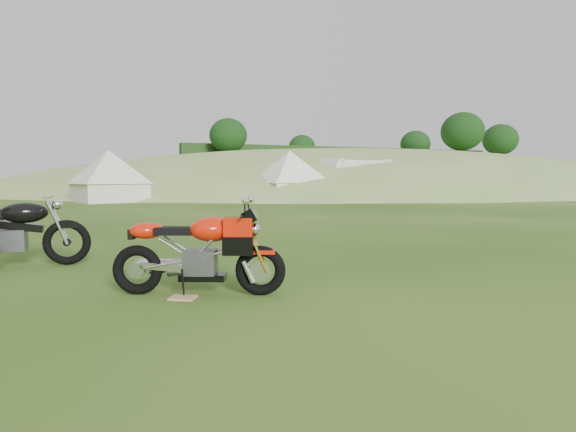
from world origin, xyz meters
name	(u,v)px	position (x,y,z in m)	size (l,w,h in m)	color
ground	(305,286)	(0.00, 0.00, 0.00)	(120.00, 120.00, 0.00)	#1F420E
hillside	(350,188)	(24.00, 40.00, 0.00)	(80.00, 64.00, 8.00)	#72944B
hedgerow	(350,188)	(24.00, 40.00, 0.00)	(36.00, 1.20, 8.60)	black
sport_motorcycle	(198,246)	(-1.21, 0.07, 0.52)	(1.74, 0.43, 1.04)	red
plywood_board	(183,298)	(-1.40, -0.03, 0.01)	(0.25, 0.20, 0.02)	tan
vintage_moto_a	(10,230)	(-3.23, 2.56, 0.52)	(1.98, 0.46, 1.04)	black
tent_left	(109,175)	(-1.13, 20.05, 1.28)	(2.95, 2.95, 2.56)	silver
tent_right	(290,175)	(7.79, 18.61, 1.30)	(3.01, 3.01, 2.61)	white
caravan	(357,178)	(12.96, 20.39, 1.11)	(4.76, 2.13, 2.23)	beige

